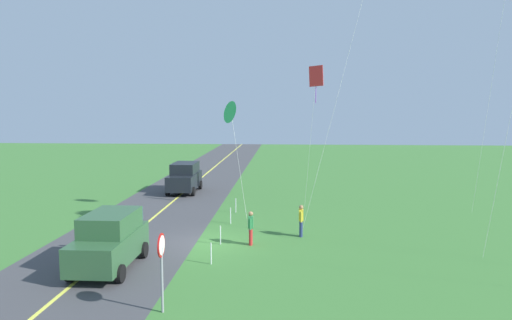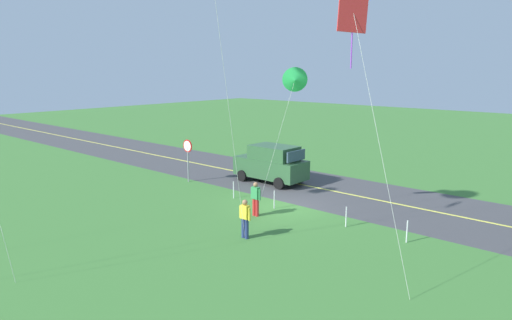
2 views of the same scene
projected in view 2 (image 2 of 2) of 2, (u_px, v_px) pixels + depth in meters
ground_plane at (285, 207)px, 22.76m from camera, size 120.00×120.00×0.10m
asphalt_road at (329, 190)px, 25.68m from camera, size 120.00×7.00×0.00m
road_centre_stripe at (329, 190)px, 25.68m from camera, size 120.00×0.16×0.00m
car_suv_foreground at (272, 163)px, 27.28m from camera, size 4.40×2.12×2.24m
stop_sign at (188, 152)px, 27.33m from camera, size 0.76×0.08×2.56m
person_adult_near at (256, 198)px, 21.07m from camera, size 0.58×0.22×1.60m
person_adult_companion at (245, 217)px, 18.29m from camera, size 0.58×0.22×1.60m
kite_red_low at (295, 80)px, 19.93m from camera, size 1.92×1.56×6.76m
kite_cyan_top at (354, 16)px, 12.84m from camera, size 2.26×0.93×8.92m
fence_post_0 at (407, 232)px, 17.89m from camera, size 0.05×0.05×0.90m
fence_post_1 at (346, 217)px, 19.66m from camera, size 0.05×0.05×0.90m
fence_post_2 at (274, 200)px, 22.24m from camera, size 0.05×0.05×0.90m
fence_post_3 at (234, 190)px, 24.03m from camera, size 0.05×0.05×0.90m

